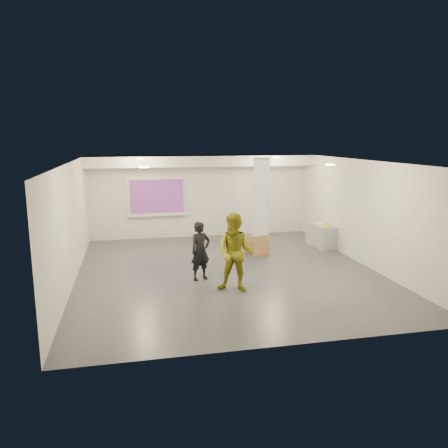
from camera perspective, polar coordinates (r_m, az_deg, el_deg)
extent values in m
cube|color=#3B3E43|center=(12.09, 0.40, -6.18)|extent=(8.00, 9.00, 0.01)
cube|color=silver|center=(11.55, 0.42, 8.16)|extent=(8.00, 9.00, 0.01)
cube|color=silver|center=(16.10, -3.08, 3.65)|extent=(8.00, 0.01, 3.00)
cube|color=silver|center=(7.51, 7.92, -5.25)|extent=(8.00, 0.01, 3.00)
cube|color=silver|center=(11.55, -19.34, 0.03)|extent=(0.01, 9.00, 3.00)
cube|color=silver|center=(13.17, 17.66, 1.45)|extent=(0.01, 9.00, 3.00)
cube|color=silver|center=(15.43, -2.80, 8.25)|extent=(8.00, 1.10, 0.36)
cylinder|color=#F8E785|center=(13.78, -10.97, 8.38)|extent=(0.22, 0.22, 0.02)
cylinder|color=#F8E785|center=(14.56, 6.82, 8.64)|extent=(0.22, 0.22, 0.02)
cylinder|color=#F8E785|center=(9.78, -10.40, 7.31)|extent=(0.22, 0.22, 0.02)
cylinder|color=#F8E785|center=(10.85, 13.71, 7.55)|extent=(0.22, 0.22, 0.02)
cylinder|color=white|center=(13.82, 4.87, 2.38)|extent=(0.52, 0.52, 3.00)
cube|color=white|center=(15.88, -8.78, 3.62)|extent=(2.10, 0.06, 1.40)
cube|color=#0739C8|center=(15.83, -8.77, 3.60)|extent=(1.90, 0.01, 1.20)
cube|color=white|center=(15.93, -8.69, 1.09)|extent=(2.10, 0.08, 0.04)
cube|color=#939698|center=(15.04, 12.63, -1.45)|extent=(0.63, 1.36, 0.77)
cube|color=white|center=(15.13, 12.47, 0.16)|extent=(0.24, 0.31, 0.02)
cube|color=yellow|center=(14.68, 13.16, -0.18)|extent=(0.23, 0.29, 0.03)
cube|color=olive|center=(13.58, 4.77, -2.89)|extent=(0.59, 0.27, 0.63)
cube|color=olive|center=(13.93, 3.70, -2.77)|extent=(0.50, 0.28, 0.50)
imported|color=black|center=(11.21, -3.09, -3.56)|extent=(0.65, 0.55, 1.52)
imported|color=olive|center=(10.32, 1.52, -3.79)|extent=(1.14, 1.04, 1.89)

